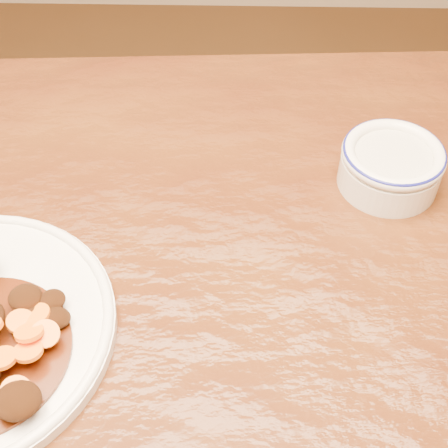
{
  "coord_description": "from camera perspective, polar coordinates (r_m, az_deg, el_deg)",
  "views": [
    {
      "loc": [
        0.1,
        -0.39,
        1.29
      ],
      "look_at": [
        0.09,
        0.08,
        0.77
      ],
      "focal_mm": 50.0,
      "sensor_mm": 36.0,
      "label": 1
    }
  ],
  "objects": [
    {
      "name": "dining_table",
      "position": [
        0.74,
        -7.44,
        -9.63
      ],
      "size": [
        1.55,
        0.98,
        0.75
      ],
      "rotation": [
        0.0,
        0.0,
        0.06
      ],
      "color": "#512A0E",
      "rests_on": "ground"
    },
    {
      "name": "dip_bowl",
      "position": [
        0.79,
        15.02,
        5.28
      ],
      "size": [
        0.12,
        0.12,
        0.06
      ],
      "rotation": [
        0.0,
        0.0,
        -0.4
      ],
      "color": "white",
      "rests_on": "dining_table"
    }
  ]
}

